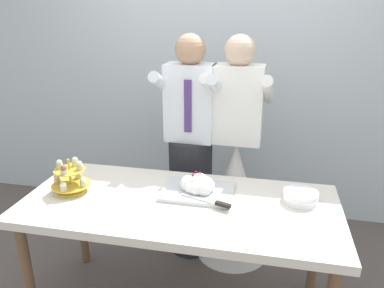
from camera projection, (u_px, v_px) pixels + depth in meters
rear_wall at (218, 53)px, 3.20m from camera, size 5.20×0.10×2.90m
dessert_table at (180, 213)px, 2.16m from camera, size 1.80×0.80×0.78m
cupcake_stand at (71, 179)px, 2.23m from camera, size 0.23×0.23×0.21m
main_cake_tray at (198, 187)px, 2.22m from camera, size 0.43×0.34×0.13m
plate_stack at (301, 197)px, 2.12m from camera, size 0.20×0.20×0.07m
person_groom at (191, 161)px, 2.77m from camera, size 0.48×0.51×1.66m
person_bride at (234, 184)px, 2.77m from camera, size 0.56×0.56×1.66m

